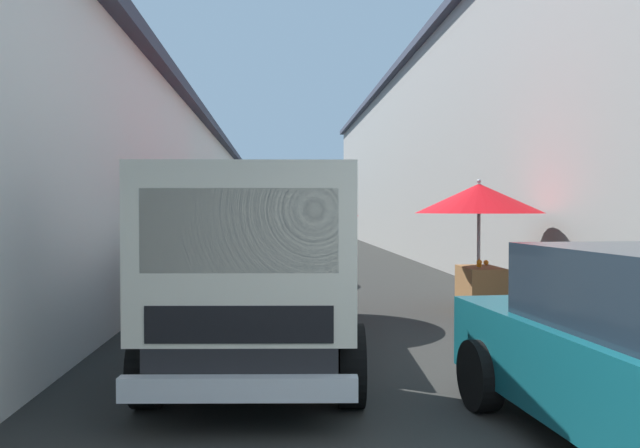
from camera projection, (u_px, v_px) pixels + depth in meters
name	position (u px, v px, depth m)	size (l,w,h in m)	color
ground	(324.00, 276.00, 15.85)	(90.00, 90.00, 0.00)	#282826
building_left_whitewash	(75.00, 190.00, 17.56)	(49.80, 7.50, 4.53)	silver
building_right_concrete	(549.00, 147.00, 18.48)	(49.80, 7.50, 7.14)	gray
fruit_stall_near_right	(270.00, 217.00, 9.42)	(2.71, 2.71, 2.08)	#9E9EA3
fruit_stall_far_left	(237.00, 201.00, 14.54)	(2.80, 2.80, 2.38)	#9E9EA3
fruit_stall_near_left	(479.00, 214.00, 10.36)	(2.12, 2.12, 2.22)	#9E9EA3
fruit_stall_mid_lane	(219.00, 203.00, 11.52)	(2.24, 2.24, 2.38)	#9E9EA3
fruit_stall_far_right	(258.00, 214.00, 20.21)	(2.28, 2.28, 2.10)	#9E9EA3
delivery_truck	(257.00, 279.00, 6.04)	(5.01, 2.19, 2.08)	black
vendor_by_crates	(252.00, 237.00, 17.73)	(0.62, 0.32, 1.62)	navy
vendor_in_shade	(279.00, 238.00, 17.26)	(0.36, 0.60, 1.59)	#665B4C
plastic_stool	(206.00, 297.00, 9.87)	(0.30, 0.30, 0.43)	red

